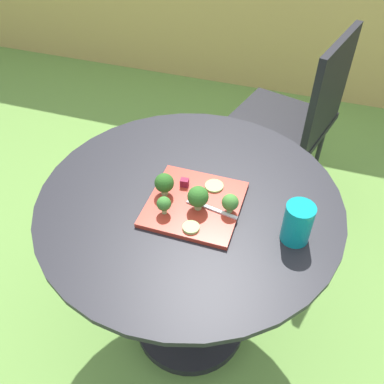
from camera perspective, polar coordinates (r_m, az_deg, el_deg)
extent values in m
plane|color=#669342|center=(1.82, -0.24, -17.34)|extent=(12.00, 12.00, 0.00)
cylinder|color=black|center=(1.24, -0.33, -1.16)|extent=(0.90, 0.90, 0.02)
cylinder|color=black|center=(1.50, -0.28, -10.45)|extent=(0.06, 0.06, 0.67)
cylinder|color=black|center=(1.80, -0.24, -17.03)|extent=(0.44, 0.44, 0.04)
cube|color=black|center=(2.09, 11.67, 9.23)|extent=(0.54, 0.54, 0.03)
cube|color=black|center=(1.92, 18.20, 13.01)|extent=(0.14, 0.41, 0.45)
cylinder|color=black|center=(2.41, 8.87, 8.39)|extent=(0.02, 0.02, 0.43)
cylinder|color=black|center=(2.15, 4.50, 3.84)|extent=(0.02, 0.02, 0.43)
cylinder|color=black|center=(2.32, 16.80, 5.29)|extent=(0.02, 0.02, 0.43)
cylinder|color=black|center=(2.05, 13.22, 0.17)|extent=(0.02, 0.02, 0.43)
cube|color=#AD3323|center=(1.21, 0.34, -1.62)|extent=(0.26, 0.26, 0.01)
cylinder|color=#0F8C93|center=(1.12, 14.12, -4.11)|extent=(0.08, 0.08, 0.12)
cylinder|color=#0D777D|center=(1.13, 13.97, -4.71)|extent=(0.07, 0.07, 0.08)
cube|color=silver|center=(1.18, 3.73, -2.65)|extent=(0.11, 0.03, 0.00)
cube|color=silver|center=(1.20, 0.42, -1.38)|extent=(0.05, 0.03, 0.00)
cylinder|color=#99B770|center=(1.18, 5.12, -2.35)|extent=(0.02, 0.02, 0.02)
sphere|color=#427F33|center=(1.16, 5.21, -1.40)|extent=(0.05, 0.05, 0.05)
cylinder|color=#99B770|center=(1.18, 0.81, -1.84)|extent=(0.02, 0.02, 0.02)
sphere|color=#2D6623|center=(1.16, 0.83, -0.62)|extent=(0.06, 0.06, 0.06)
cylinder|color=#99B770|center=(1.17, -3.77, -2.50)|extent=(0.01, 0.01, 0.02)
sphere|color=#38752D|center=(1.15, -3.83, -1.59)|extent=(0.04, 0.04, 0.04)
cylinder|color=#99B770|center=(1.22, -3.72, 0.09)|extent=(0.02, 0.02, 0.02)
sphere|color=#285B1E|center=(1.20, -3.79, 1.24)|extent=(0.06, 0.06, 0.06)
cylinder|color=#8EB766|center=(1.25, 3.02, 0.83)|extent=(0.06, 0.06, 0.01)
cylinder|color=#8EB766|center=(1.13, -0.13, -4.83)|extent=(0.05, 0.05, 0.01)
cube|color=maroon|center=(1.25, -1.03, 1.29)|extent=(0.03, 0.02, 0.02)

